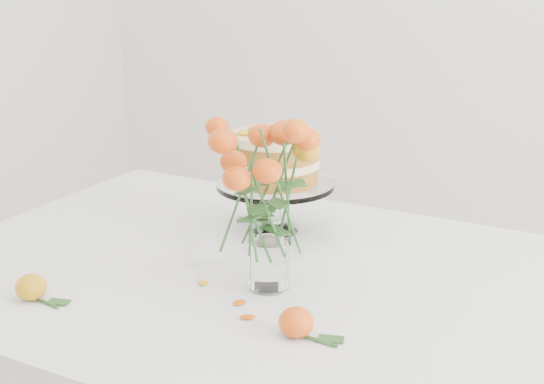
# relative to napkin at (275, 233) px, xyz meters

# --- Properties ---
(table) EXTENTS (1.43, 0.93, 0.76)m
(table) POSITION_rel_napkin_xyz_m (0.12, -0.18, -0.09)
(table) COLOR tan
(table) RESTS_ON ground
(napkin) EXTENTS (0.45, 0.45, 0.01)m
(napkin) POSITION_rel_napkin_xyz_m (0.00, 0.00, 0.00)
(napkin) COLOR white
(napkin) RESTS_ON table
(cake_stand) EXTENTS (0.25, 0.25, 0.22)m
(cake_stand) POSITION_rel_napkin_xyz_m (0.00, 0.00, 0.16)
(cake_stand) COLOR white
(cake_stand) RESTS_ON napkin
(rose_vase) EXTENTS (0.31, 0.31, 0.37)m
(rose_vase) POSITION_rel_napkin_xyz_m (0.12, -0.24, 0.21)
(rose_vase) COLOR white
(rose_vase) RESTS_ON table
(loose_rose_near) EXTENTS (0.10, 0.05, 0.05)m
(loose_rose_near) POSITION_rel_napkin_xyz_m (-0.23, -0.48, 0.02)
(loose_rose_near) COLOR orange
(loose_rose_near) RESTS_ON table
(loose_rose_far) EXTENTS (0.10, 0.06, 0.05)m
(loose_rose_far) POSITION_rel_napkin_xyz_m (0.24, -0.38, 0.02)
(loose_rose_far) COLOR #DD3C0A
(loose_rose_far) RESTS_ON table
(stray_petal_a) EXTENTS (0.03, 0.02, 0.00)m
(stray_petal_a) POSITION_rel_napkin_xyz_m (0.00, -0.28, -0.00)
(stray_petal_a) COLOR #FFB210
(stray_petal_a) RESTS_ON table
(stray_petal_b) EXTENTS (0.03, 0.02, 0.00)m
(stray_petal_b) POSITION_rel_napkin_xyz_m (0.10, -0.32, -0.00)
(stray_petal_b) COLOR #FFB210
(stray_petal_b) RESTS_ON table
(stray_petal_c) EXTENTS (0.03, 0.02, 0.00)m
(stray_petal_c) POSITION_rel_napkin_xyz_m (0.14, -0.36, -0.00)
(stray_petal_c) COLOR #FFB210
(stray_petal_c) RESTS_ON table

